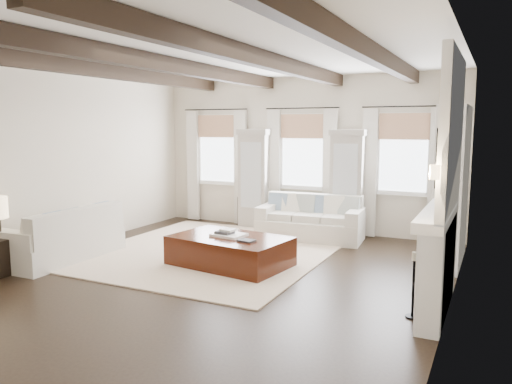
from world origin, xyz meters
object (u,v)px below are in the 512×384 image
at_px(sofa_back, 311,221).
at_px(side_table_back, 250,210).
at_px(ottoman, 230,251).
at_px(sofa_left, 65,239).

xyz_separation_m(sofa_back, side_table_back, (-1.70, 0.74, -0.03)).
height_order(ottoman, side_table_back, side_table_back).
bearing_deg(ottoman, side_table_back, 119.01).
bearing_deg(sofa_back, sofa_left, -133.85).
bearing_deg(ottoman, sofa_back, 86.08).
xyz_separation_m(ottoman, side_table_back, (-1.21, 3.11, 0.09)).
bearing_deg(side_table_back, sofa_left, -109.47).
height_order(sofa_back, ottoman, sofa_back).
height_order(sofa_back, sofa_left, sofa_left).
bearing_deg(side_table_back, sofa_back, -23.68).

